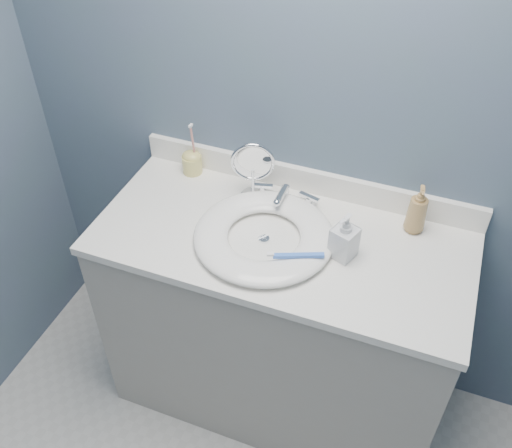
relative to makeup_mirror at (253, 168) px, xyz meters
The scene contains 12 objects.
back_wall 0.28m from the makeup_mirror, 34.29° to the left, with size 2.20×0.02×2.40m, color #4D5974.
vanity_cabinet 0.62m from the makeup_mirror, 45.19° to the right, with size 1.20×0.55×0.85m, color #A29E94.
countertop 0.27m from the makeup_mirror, 45.19° to the right, with size 1.22×0.57×0.03m, color white.
backsplash 0.21m from the makeup_mirror, 31.31° to the left, with size 1.22×0.02×0.09m, color white.
basin 0.25m from the makeup_mirror, 59.81° to the right, with size 0.45×0.45×0.04m, color white, non-canonical shape.
drain 0.25m from the makeup_mirror, 59.81° to the right, with size 0.04×0.04×0.01m, color silver.
faucet 0.15m from the makeup_mirror, ahead, with size 0.25×0.13×0.07m.
makeup_mirror is the anchor object (origin of this frame).
soap_bottle_amber 0.55m from the makeup_mirror, ahead, with size 0.07×0.07×0.17m, color #A07B48.
soap_bottle_clear 0.40m from the makeup_mirror, 25.04° to the right, with size 0.07×0.07×0.16m, color silver.
toothbrush_holder 0.27m from the makeup_mirror, 168.03° to the left, with size 0.07×0.07×0.21m.
toothbrush_lying 0.37m from the makeup_mirror, 47.65° to the right, with size 0.17×0.08×0.02m.
Camera 1 is at (0.40, -0.30, 2.14)m, focal length 40.00 mm.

